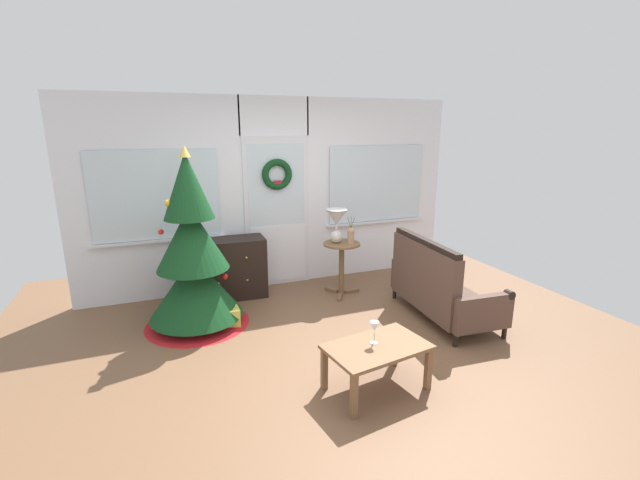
% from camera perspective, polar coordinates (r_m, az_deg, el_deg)
% --- Properties ---
extents(ground_plane, '(6.76, 6.76, 0.00)m').
position_cam_1_polar(ground_plane, '(4.43, 2.04, -14.41)').
color(ground_plane, brown).
extents(back_wall_with_door, '(5.20, 0.19, 2.55)m').
position_cam_1_polar(back_wall_with_door, '(5.90, -5.89, 6.16)').
color(back_wall_with_door, white).
rests_on(back_wall_with_door, ground).
extents(christmas_tree, '(1.15, 1.15, 1.98)m').
position_cam_1_polar(christmas_tree, '(4.89, -16.48, -2.93)').
color(christmas_tree, '#4C331E').
rests_on(christmas_tree, ground).
extents(dresser_cabinet, '(0.91, 0.47, 0.78)m').
position_cam_1_polar(dresser_cabinet, '(5.68, -11.85, -3.69)').
color(dresser_cabinet, black).
rests_on(dresser_cabinet, ground).
extents(settee_sofa, '(0.81, 1.50, 0.96)m').
position_cam_1_polar(settee_sofa, '(5.15, 15.34, -6.04)').
color(settee_sofa, black).
rests_on(settee_sofa, ground).
extents(side_table, '(0.50, 0.48, 0.71)m').
position_cam_1_polar(side_table, '(5.62, 2.88, -2.42)').
color(side_table, brown).
rests_on(side_table, ground).
extents(table_lamp, '(0.28, 0.28, 0.44)m').
position_cam_1_polar(table_lamp, '(5.50, 2.20, 2.50)').
color(table_lamp, silver).
rests_on(table_lamp, side_table).
extents(flower_vase, '(0.11, 0.10, 0.35)m').
position_cam_1_polar(flower_vase, '(5.52, 4.12, 0.72)').
color(flower_vase, tan).
rests_on(flower_vase, side_table).
extents(coffee_table, '(0.91, 0.64, 0.40)m').
position_cam_1_polar(coffee_table, '(3.73, 7.56, -14.51)').
color(coffee_table, brown).
rests_on(coffee_table, ground).
extents(wine_glass, '(0.08, 0.08, 0.20)m').
position_cam_1_polar(wine_glass, '(3.66, 7.25, -11.49)').
color(wine_glass, silver).
rests_on(wine_glass, coffee_table).
extents(gift_box, '(0.21, 0.19, 0.21)m').
position_cam_1_polar(gift_box, '(4.96, -11.92, -10.02)').
color(gift_box, '#D8C64C').
rests_on(gift_box, ground).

